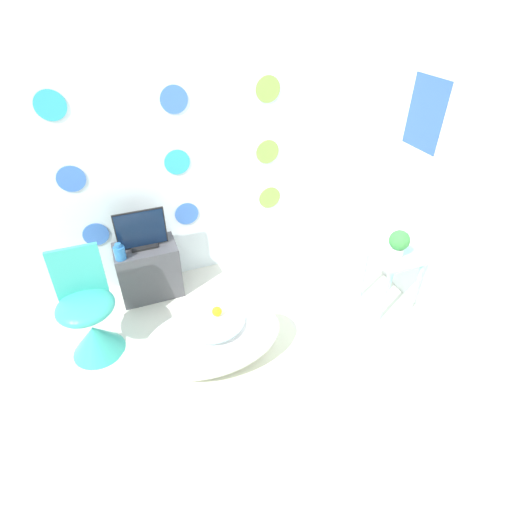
{
  "coord_description": "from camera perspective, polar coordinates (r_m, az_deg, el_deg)",
  "views": [
    {
      "loc": [
        -0.54,
        -1.36,
        2.41
      ],
      "look_at": [
        0.32,
        0.86,
        0.71
      ],
      "focal_mm": 28.0,
      "sensor_mm": 36.0,
      "label": 1
    }
  ],
  "objects": [
    {
      "name": "wall_right",
      "position": [
        3.4,
        23.57,
        13.76
      ],
      "size": [
        0.06,
        2.79,
        2.6
      ],
      "color": "white",
      "rests_on": "ground_plane"
    },
    {
      "name": "tv_cabinet",
      "position": [
        3.66,
        -15.04,
        -1.98
      ],
      "size": [
        0.52,
        0.33,
        0.5
      ],
      "color": "#4C4C51",
      "rests_on": "ground_plane"
    },
    {
      "name": "ground_plane",
      "position": [
        2.82,
        0.32,
        -23.13
      ],
      "size": [
        12.0,
        12.0,
        0.0
      ],
      "primitive_type": "plane",
      "color": "silver"
    },
    {
      "name": "rug",
      "position": [
        3.06,
        -4.74,
        -16.56
      ],
      "size": [
        1.39,
        0.97,
        0.01
      ],
      "color": "silver",
      "rests_on": "ground_plane"
    },
    {
      "name": "bathtub",
      "position": [
        2.98,
        -6.13,
        -11.67
      ],
      "size": [
        1.02,
        0.58,
        0.46
      ],
      "color": "white",
      "rests_on": "ground_plane"
    },
    {
      "name": "side_table",
      "position": [
        3.51,
        18.96,
        -1.44
      ],
      "size": [
        0.37,
        0.35,
        0.52
      ],
      "color": "#99E0D8",
      "rests_on": "ground_plane"
    },
    {
      "name": "tv",
      "position": [
        3.43,
        -16.07,
        3.41
      ],
      "size": [
        0.41,
        0.12,
        0.34
      ],
      "color": "black",
      "rests_on": "tv_cabinet"
    },
    {
      "name": "potted_plant_left",
      "position": [
        3.37,
        19.75,
        1.88
      ],
      "size": [
        0.16,
        0.16,
        0.23
      ],
      "color": "white",
      "rests_on": "side_table"
    },
    {
      "name": "wall_back_dotted",
      "position": [
        3.4,
        -11.3,
        15.88
      ],
      "size": [
        4.46,
        0.05,
        2.6
      ],
      "color": "white",
      "rests_on": "ground_plane"
    },
    {
      "name": "vase",
      "position": [
        3.39,
        -18.9,
        0.49
      ],
      "size": [
        0.09,
        0.09,
        0.14
      ],
      "color": "#2D72B7",
      "rests_on": "tv_cabinet"
    },
    {
      "name": "rubber_duck",
      "position": [
        2.79,
        -5.6,
        -7.84
      ],
      "size": [
        0.07,
        0.08,
        0.08
      ],
      "color": "yellow",
      "rests_on": "bathtub"
    },
    {
      "name": "chair",
      "position": [
        3.24,
        -22.48,
        -8.84
      ],
      "size": [
        0.41,
        0.41,
        0.86
      ],
      "color": "#38B2A3",
      "rests_on": "ground_plane"
    }
  ]
}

